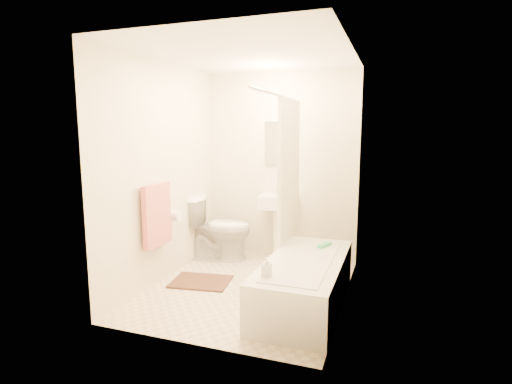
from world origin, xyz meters
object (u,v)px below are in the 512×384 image
(sink, at_px, (279,224))
(bath_mat, at_px, (201,282))
(toilet, at_px, (219,228))
(bathtub, at_px, (305,282))
(soap_bottle, at_px, (267,267))

(sink, distance_m, bath_mat, 1.31)
(toilet, xyz_separation_m, bathtub, (1.35, -1.00, -0.18))
(soap_bottle, bearing_deg, bathtub, 69.55)
(toilet, bearing_deg, bathtub, -135.48)
(toilet, bearing_deg, soap_bottle, -152.49)
(sink, bearing_deg, toilet, -164.60)
(bath_mat, bearing_deg, soap_bottle, -36.11)
(sink, xyz_separation_m, bathtub, (0.62, -1.26, -0.24))
(sink, relative_size, bathtub, 0.58)
(bath_mat, bearing_deg, toilet, 100.36)
(toilet, xyz_separation_m, soap_bottle, (1.15, -1.55, 0.13))
(bath_mat, bearing_deg, bathtub, -8.38)
(bathtub, distance_m, soap_bottle, 0.66)
(sink, distance_m, soap_bottle, 1.86)
(soap_bottle, bearing_deg, sink, 103.02)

